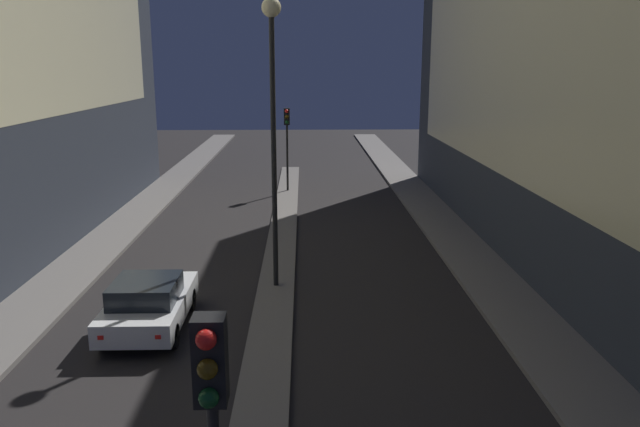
# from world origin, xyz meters

# --- Properties ---
(median_strip) EXTENTS (1.16, 38.71, 0.12)m
(median_strip) POSITION_xyz_m (0.00, 20.35, 0.06)
(median_strip) COLOR #66605B
(median_strip) RESTS_ON ground
(traffic_light_mid) EXTENTS (0.32, 0.42, 4.55)m
(traffic_light_mid) POSITION_xyz_m (0.00, 31.56, 3.47)
(traffic_light_mid) COLOR black
(traffic_light_mid) RESTS_ON median_strip
(street_lamp) EXTENTS (0.57, 0.57, 8.76)m
(street_lamp) POSITION_xyz_m (0.00, 16.16, 6.31)
(street_lamp) COLOR black
(street_lamp) RESTS_ON median_strip
(car_left_lane) EXTENTS (1.95, 4.07, 1.47)m
(car_left_lane) POSITION_xyz_m (-3.28, 13.11, 0.75)
(car_left_lane) COLOR silver
(car_left_lane) RESTS_ON ground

